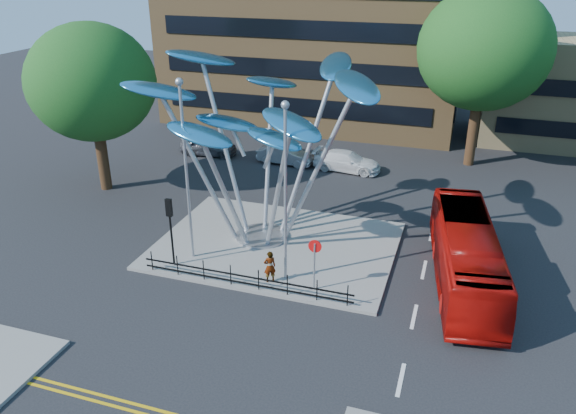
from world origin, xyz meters
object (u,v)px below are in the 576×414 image
(tree_right, at_px, (484,49))
(leaf_sculpture, at_px, (259,111))
(no_entry_sign_island, at_px, (315,256))
(tree_left, at_px, (92,83))
(parked_car_left, at_px, (209,146))
(pedestrian, at_px, (270,267))
(red_bus, at_px, (466,254))
(parked_car_mid, at_px, (285,155))
(street_lamp_left, at_px, (185,157))
(street_lamp_right, at_px, (285,178))
(traffic_light_island, at_px, (170,218))
(parked_car_right, at_px, (347,161))

(tree_right, bearing_deg, leaf_sculpture, -123.31)
(no_entry_sign_island, bearing_deg, tree_left, 154.93)
(tree_left, bearing_deg, parked_car_left, 66.76)
(pedestrian, bearing_deg, tree_right, -147.49)
(leaf_sculpture, bearing_deg, red_bus, -6.60)
(pedestrian, distance_m, parked_car_mid, 16.12)
(red_bus, bearing_deg, street_lamp_left, -179.51)
(no_entry_sign_island, bearing_deg, street_lamp_right, 162.13)
(street_lamp_right, relative_size, parked_car_mid, 2.05)
(red_bus, bearing_deg, street_lamp_right, -170.60)
(street_lamp_right, distance_m, no_entry_sign_island, 3.64)
(leaf_sculpture, xyz_separation_m, parked_car_mid, (-2.45, 11.32, -6.21))
(tree_right, height_order, street_lamp_left, tree_right)
(leaf_sculpture, relative_size, street_lamp_right, 1.53)
(traffic_light_island, height_order, parked_car_mid, traffic_light_island)
(no_entry_sign_island, bearing_deg, leaf_sculpture, 134.33)
(street_lamp_left, bearing_deg, parked_car_mid, 90.08)
(leaf_sculpture, xyz_separation_m, parked_car_right, (2.05, 11.32, -6.19))
(pedestrian, bearing_deg, parked_car_mid, -109.00)
(street_lamp_right, xyz_separation_m, red_bus, (7.76, 2.49, -3.66))
(tree_left, bearing_deg, red_bus, -11.46)
(pedestrian, bearing_deg, red_bus, 164.71)
(leaf_sculpture, bearing_deg, tree_right, 56.69)
(traffic_light_island, relative_size, parked_car_mid, 0.85)
(street_lamp_left, relative_size, no_entry_sign_island, 3.59)
(no_entry_sign_island, distance_m, pedestrian, 2.27)
(tree_right, bearing_deg, parked_car_left, -167.84)
(tree_left, relative_size, street_lamp_left, 1.17)
(parked_car_left, xyz_separation_m, parked_car_mid, (6.04, 0.00, -0.04))
(tree_right, height_order, street_lamp_right, tree_right)
(tree_right, height_order, tree_left, tree_right)
(parked_car_mid, bearing_deg, street_lamp_right, -158.06)
(tree_right, bearing_deg, tree_left, -151.39)
(leaf_sculpture, distance_m, parked_car_right, 13.06)
(traffic_light_island, distance_m, pedestrian, 5.20)
(traffic_light_island, bearing_deg, pedestrian, 0.00)
(parked_car_right, bearing_deg, no_entry_sign_island, -168.58)
(tree_left, distance_m, parked_car_right, 17.23)
(traffic_light_island, distance_m, no_entry_sign_island, 7.05)
(tree_left, xyz_separation_m, traffic_light_island, (9.00, -7.50, -4.18))
(tree_left, height_order, traffic_light_island, tree_left)
(leaf_sculpture, relative_size, street_lamp_left, 1.45)
(traffic_light_island, bearing_deg, street_lamp_right, 5.19)
(street_lamp_left, height_order, traffic_light_island, street_lamp_left)
(parked_car_left, bearing_deg, red_bus, -129.65)
(red_bus, xyz_separation_m, parked_car_left, (-18.83, 12.51, -0.73))
(parked_car_left, distance_m, parked_car_right, 10.54)
(tree_left, bearing_deg, tree_right, 28.61)
(street_lamp_left, height_order, street_lamp_right, street_lamp_left)
(red_bus, bearing_deg, parked_car_right, 115.15)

